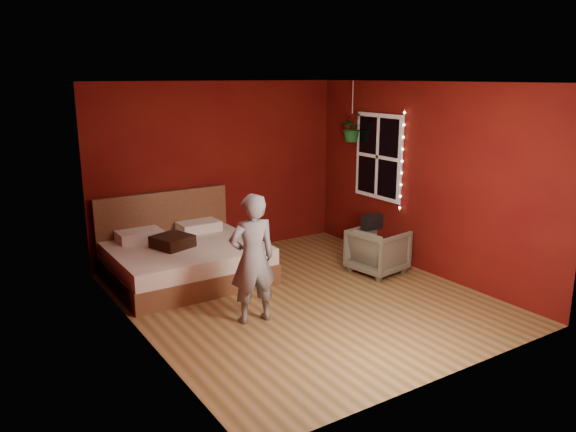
{
  "coord_description": "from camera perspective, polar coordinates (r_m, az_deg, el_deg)",
  "views": [
    {
      "loc": [
        -3.67,
        -5.35,
        2.68
      ],
      "look_at": [
        0.04,
        0.4,
        0.96
      ],
      "focal_mm": 35.0,
      "sensor_mm": 36.0,
      "label": 1
    }
  ],
  "objects": [
    {
      "name": "bed",
      "position": [
        7.72,
        -10.55,
        -4.23
      ],
      "size": [
        1.95,
        1.66,
        1.07
      ],
      "color": "brown",
      "rests_on": "ground"
    },
    {
      "name": "handbag",
      "position": [
        7.77,
        8.54,
        -0.59
      ],
      "size": [
        0.28,
        0.14,
        0.2
      ],
      "primitive_type": "cube",
      "rotation": [
        0.0,
        0.0,
        -0.01
      ],
      "color": "black",
      "rests_on": "armchair"
    },
    {
      "name": "throw_pillow",
      "position": [
        7.49,
        -11.66,
        -2.55
      ],
      "size": [
        0.56,
        0.56,
        0.16
      ],
      "primitive_type": "cube",
      "rotation": [
        0.0,
        0.0,
        0.33
      ],
      "color": "black",
      "rests_on": "bed"
    },
    {
      "name": "person",
      "position": [
        6.15,
        -3.62,
        -4.36
      ],
      "size": [
        0.57,
        0.42,
        1.46
      ],
      "primitive_type": "imported",
      "rotation": [
        0.0,
        0.0,
        3.01
      ],
      "color": "slate",
      "rests_on": "ground"
    },
    {
      "name": "hanging_plant",
      "position": [
        8.77,
        6.51,
        8.91
      ],
      "size": [
        0.4,
        0.35,
        0.92
      ],
      "color": "silver",
      "rests_on": "room_walls"
    },
    {
      "name": "fairy_lights",
      "position": [
        8.1,
        11.51,
        5.48
      ],
      "size": [
        0.04,
        0.04,
        1.45
      ],
      "color": "silver",
      "rests_on": "room_walls"
    },
    {
      "name": "floor",
      "position": [
        7.02,
        1.5,
        -8.31
      ],
      "size": [
        4.5,
        4.5,
        0.0
      ],
      "primitive_type": "plane",
      "color": "olive",
      "rests_on": "ground"
    },
    {
      "name": "window",
      "position": [
        8.5,
        9.17,
        5.98
      ],
      "size": [
        0.05,
        0.97,
        1.27
      ],
      "color": "white",
      "rests_on": "room_walls"
    },
    {
      "name": "room_walls",
      "position": [
        6.56,
        1.6,
        5.37
      ],
      "size": [
        4.04,
        4.54,
        2.62
      ],
      "color": "#581109",
      "rests_on": "ground"
    },
    {
      "name": "armchair",
      "position": [
        7.88,
        9.11,
        -3.52
      ],
      "size": [
        0.78,
        0.76,
        0.63
      ],
      "primitive_type": "imported",
      "rotation": [
        0.0,
        0.0,
        1.72
      ],
      "color": "#5B5B47",
      "rests_on": "ground"
    }
  ]
}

